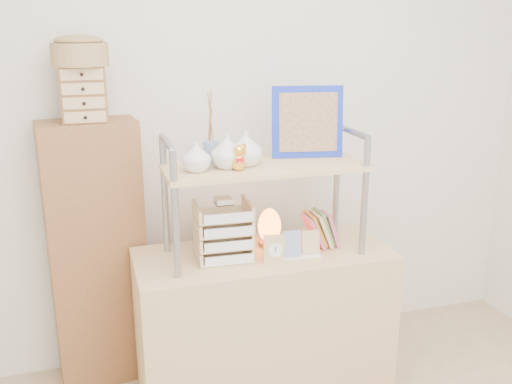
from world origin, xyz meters
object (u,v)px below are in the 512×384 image
desk (264,324)px  cabinet (97,256)px  letter_tray (224,234)px  salt_lamp (269,227)px

desk → cabinet: (-0.75, 0.37, 0.30)m
desk → letter_tray: letter_tray is taller
cabinet → salt_lamp: bearing=-26.9°
cabinet → salt_lamp: size_ratio=7.20×
cabinet → letter_tray: size_ratio=4.66×
desk → salt_lamp: bearing=56.4°
letter_tray → cabinet: bearing=145.9°
cabinet → salt_lamp: 0.87m
cabinet → salt_lamp: (0.80, -0.29, 0.17)m
cabinet → letter_tray: bearing=-41.0°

